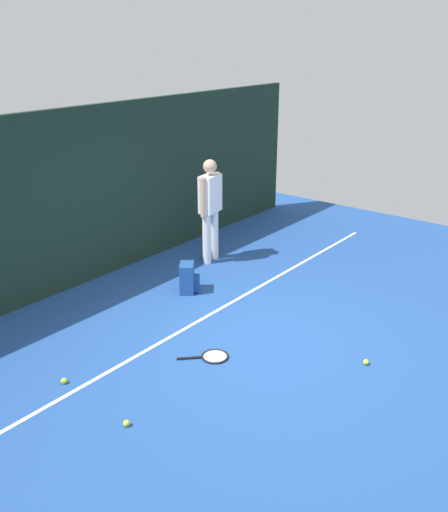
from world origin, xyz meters
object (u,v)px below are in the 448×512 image
at_px(tennis_racket, 213,356).
at_px(tennis_ball_by_fence, 64,381).
at_px(backpack, 188,278).
at_px(tennis_ball_mid_court, 127,423).
at_px(tennis_player, 210,205).
at_px(tennis_ball_near_player, 366,362).

xyz_separation_m(tennis_racket, tennis_ball_by_fence, (-1.41, 0.92, 0.02)).
height_order(backpack, tennis_ball_mid_court, backpack).
xyz_separation_m(tennis_player, tennis_ball_by_fence, (-3.74, -1.05, -0.93)).
distance_m(backpack, tennis_ball_near_player, 2.93).
bearing_deg(tennis_ball_by_fence, backpack, 11.31).
bearing_deg(tennis_ball_by_fence, tennis_racket, -33.04).
relative_size(tennis_player, tennis_ball_by_fence, 25.76).
height_order(tennis_player, tennis_racket, tennis_player).
height_order(tennis_racket, backpack, backpack).
xyz_separation_m(tennis_ball_by_fence, tennis_ball_mid_court, (-0.07, -1.07, 0.00)).
bearing_deg(tennis_ball_by_fence, tennis_ball_mid_court, -93.69).
xyz_separation_m(tennis_ball_near_player, tennis_ball_by_fence, (-2.39, 2.39, 0.00)).
bearing_deg(tennis_racket, tennis_ball_near_player, -12.39).
xyz_separation_m(tennis_player, tennis_ball_near_player, (-1.35, -3.44, -0.93)).
bearing_deg(tennis_racket, tennis_ball_mid_court, -130.20).
distance_m(tennis_player, backpack, 1.47).
bearing_deg(tennis_player, backpack, 15.22).
distance_m(tennis_racket, tennis_ball_mid_court, 1.49).
bearing_deg(tennis_racket, backpack, 94.71).
relative_size(tennis_racket, backpack, 1.28).
relative_size(backpack, tennis_ball_near_player, 6.67).
height_order(tennis_ball_near_player, tennis_ball_by_fence, same).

